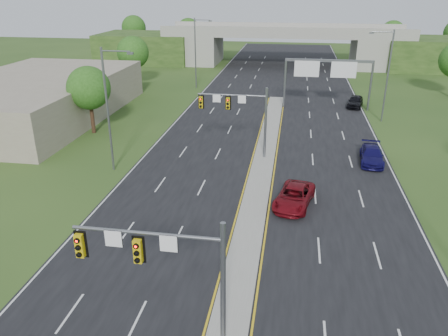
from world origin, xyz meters
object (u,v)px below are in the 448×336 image
signal_mast_near (170,266)px  signal_mast_far (242,111)px  sign_gantry (327,70)px  car_far_a (294,197)px  overpass (285,48)px  car_far_c (355,101)px  car_far_b (372,155)px

signal_mast_near → signal_mast_far: bearing=90.0°
signal_mast_far → sign_gantry: (8.95, 19.99, 0.51)m
car_far_a → sign_gantry: bearing=95.0°
overpass → car_far_c: (11.00, -33.38, -2.74)m
signal_mast_far → car_far_a: bearing=-60.9°
signal_mast_far → car_far_b: 13.09m
signal_mast_far → overpass: bearing=87.6°
signal_mast_far → overpass: size_ratio=0.09×
sign_gantry → car_far_c: 6.41m
sign_gantry → signal_mast_near: bearing=-101.2°
signal_mast_far → overpass: 55.13m
signal_mast_far → car_far_b: (12.46, 0.65, -3.96)m
sign_gantry → overpass: size_ratio=0.14×
sign_gantry → overpass: overpass is taller
signal_mast_far → sign_gantry: signal_mast_far is taller
car_far_a → car_far_b: bearing=66.7°
signal_mast_far → car_far_c: 25.72m
overpass → signal_mast_far: bearing=-92.4°
car_far_a → car_far_c: size_ratio=1.15×
signal_mast_near → car_far_b: 28.79m
signal_mast_near → sign_gantry: bearing=78.8°
signal_mast_near → signal_mast_far: (0.00, 25.00, 0.00)m
sign_gantry → car_far_c: size_ratio=2.49×
car_far_a → car_far_b: (7.20, 10.10, -0.00)m
signal_mast_near → car_far_a: size_ratio=1.31×
overpass → car_far_c: overpass is taller
overpass → car_far_a: (2.99, -64.53, -2.79)m
signal_mast_near → sign_gantry: (8.95, 44.99, 0.51)m
car_far_a → overpass: bearing=104.8°
overpass → car_far_c: bearing=-71.8°
car_far_c → car_far_b: bearing=-79.9°
signal_mast_far → car_far_c: (13.26, 21.69, -3.91)m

